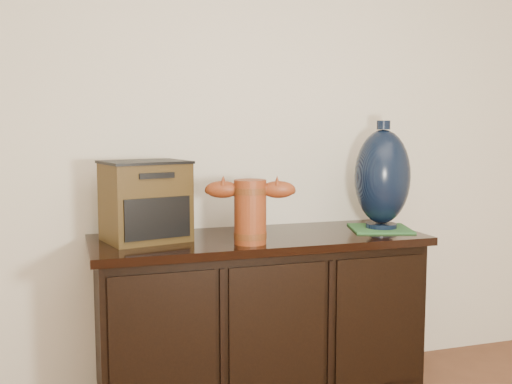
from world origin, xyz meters
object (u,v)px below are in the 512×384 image
object	(u,v)px
tv_radio	(145,201)
lamp_base	(382,177)
spray_can	(243,213)
sideboard	(259,317)
terracotta_vessel	(250,208)

from	to	relation	value
tv_radio	lamp_base	xyz separation A→B (m)	(1.09, -0.06, 0.08)
tv_radio	spray_can	distance (m)	0.47
lamp_base	spray_can	bearing A→B (deg)	167.69
lamp_base	spray_can	size ratio (longest dim) A/B	2.83
sideboard	spray_can	distance (m)	0.47
sideboard	terracotta_vessel	xyz separation A→B (m)	(-0.09, -0.16, 0.52)
sideboard	lamp_base	world-z (taller)	lamp_base
terracotta_vessel	lamp_base	bearing A→B (deg)	30.20
lamp_base	spray_can	world-z (taller)	lamp_base
lamp_base	tv_radio	bearing A→B (deg)	176.95
terracotta_vessel	spray_can	world-z (taller)	terracotta_vessel
spray_can	terracotta_vessel	bearing A→B (deg)	-100.90
sideboard	lamp_base	xyz separation A→B (m)	(0.60, -0.01, 0.61)
sideboard	tv_radio	xyz separation A→B (m)	(-0.49, 0.04, 0.54)
sideboard	lamp_base	distance (m)	0.86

